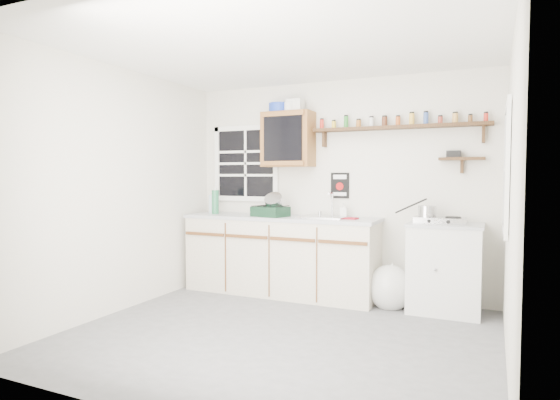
# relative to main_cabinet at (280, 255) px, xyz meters

# --- Properties ---
(room) EXTENTS (3.64, 3.24, 2.54)m
(room) POSITION_rel_main_cabinet_xyz_m (0.58, -1.30, 0.79)
(room) COLOR #545456
(room) RESTS_ON ground
(main_cabinet) EXTENTS (2.31, 0.63, 0.92)m
(main_cabinet) POSITION_rel_main_cabinet_xyz_m (0.00, 0.00, 0.00)
(main_cabinet) COLOR #C0B39F
(main_cabinet) RESTS_ON floor
(right_cabinet) EXTENTS (0.73, 0.57, 0.91)m
(right_cabinet) POSITION_rel_main_cabinet_xyz_m (1.83, 0.03, -0.01)
(right_cabinet) COLOR silver
(right_cabinet) RESTS_ON floor
(sink) EXTENTS (0.52, 0.44, 0.29)m
(sink) POSITION_rel_main_cabinet_xyz_m (0.54, 0.01, 0.47)
(sink) COLOR #ADAEB2
(sink) RESTS_ON main_cabinet
(upper_cabinet) EXTENTS (0.60, 0.32, 0.65)m
(upper_cabinet) POSITION_rel_main_cabinet_xyz_m (0.03, 0.14, 1.36)
(upper_cabinet) COLOR brown
(upper_cabinet) RESTS_ON wall_back
(upper_cabinet_clutter) EXTENTS (0.42, 0.24, 0.14)m
(upper_cabinet_clutter) POSITION_rel_main_cabinet_xyz_m (0.00, 0.14, 1.75)
(upper_cabinet_clutter) COLOR #1937A8
(upper_cabinet_clutter) RESTS_ON upper_cabinet
(spice_shelf) EXTENTS (1.91, 0.18, 0.35)m
(spice_shelf) POSITION_rel_main_cabinet_xyz_m (1.30, 0.21, 1.47)
(spice_shelf) COLOR black
(spice_shelf) RESTS_ON wall_back
(secondary_shelf) EXTENTS (0.45, 0.16, 0.24)m
(secondary_shelf) POSITION_rel_main_cabinet_xyz_m (1.94, 0.22, 1.12)
(secondary_shelf) COLOR black
(secondary_shelf) RESTS_ON wall_back
(warning_sign) EXTENTS (0.22, 0.02, 0.30)m
(warning_sign) POSITION_rel_main_cabinet_xyz_m (0.63, 0.29, 0.82)
(warning_sign) COLOR black
(warning_sign) RESTS_ON wall_back
(window_back) EXTENTS (0.93, 0.03, 0.98)m
(window_back) POSITION_rel_main_cabinet_xyz_m (-0.62, 0.29, 1.09)
(window_back) COLOR black
(window_back) RESTS_ON wall_back
(window_right) EXTENTS (0.03, 0.78, 1.08)m
(window_right) POSITION_rel_main_cabinet_xyz_m (2.37, -0.75, 0.99)
(window_right) COLOR black
(window_right) RESTS_ON wall_back
(water_bottles) EXTENTS (0.17, 0.13, 0.33)m
(water_bottles) POSITION_rel_main_cabinet_xyz_m (-0.90, -0.02, 0.60)
(water_bottles) COLOR silver
(water_bottles) RESTS_ON main_cabinet
(dish_rack) EXTENTS (0.44, 0.37, 0.29)m
(dish_rack) POSITION_rel_main_cabinet_xyz_m (-0.07, -0.09, 0.55)
(dish_rack) COLOR black
(dish_rack) RESTS_ON main_cabinet
(soap_bottle) EXTENTS (0.09, 0.09, 0.17)m
(soap_bottle) POSITION_rel_main_cabinet_xyz_m (0.73, 0.14, 0.54)
(soap_bottle) COLOR white
(soap_bottle) RESTS_ON main_cabinet
(rag) EXTENTS (0.14, 0.13, 0.02)m
(rag) POSITION_rel_main_cabinet_xyz_m (0.87, -0.03, 0.47)
(rag) COLOR maroon
(rag) RESTS_ON main_cabinet
(hotplate) EXTENTS (0.52, 0.29, 0.07)m
(hotplate) POSITION_rel_main_cabinet_xyz_m (1.78, 0.01, 0.48)
(hotplate) COLOR #ADAEB2
(hotplate) RESTS_ON right_cabinet
(saucepan) EXTENTS (0.44, 0.24, 0.19)m
(saucepan) POSITION_rel_main_cabinet_xyz_m (1.65, 0.01, 0.57)
(saucepan) COLOR #ADAEB2
(saucepan) RESTS_ON hotplate
(trash_bag) EXTENTS (0.44, 0.40, 0.51)m
(trash_bag) POSITION_rel_main_cabinet_xyz_m (1.30, -0.06, -0.25)
(trash_bag) COLOR beige
(trash_bag) RESTS_ON floor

